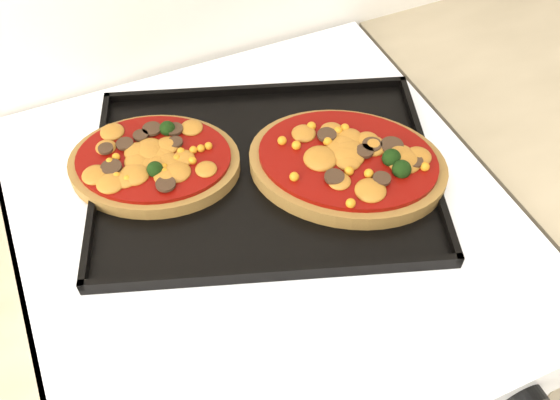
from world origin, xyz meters
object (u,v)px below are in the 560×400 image
stove (266,362)px  pizza_right (347,162)px  pizza_left (154,161)px  baking_tray (264,172)px

stove → pizza_right: size_ratio=3.63×
pizza_left → stove: bearing=-43.8°
baking_tray → pizza_right: (0.10, -0.04, 0.02)m
pizza_left → pizza_right: size_ratio=0.87×
baking_tray → pizza_left: (-0.13, 0.06, 0.01)m
baking_tray → pizza_right: 0.11m
pizza_right → stove: bearing=178.0°
pizza_right → baking_tray: bearing=156.7°
stove → pizza_right: (0.12, -0.00, 0.48)m
stove → pizza_right: 0.50m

